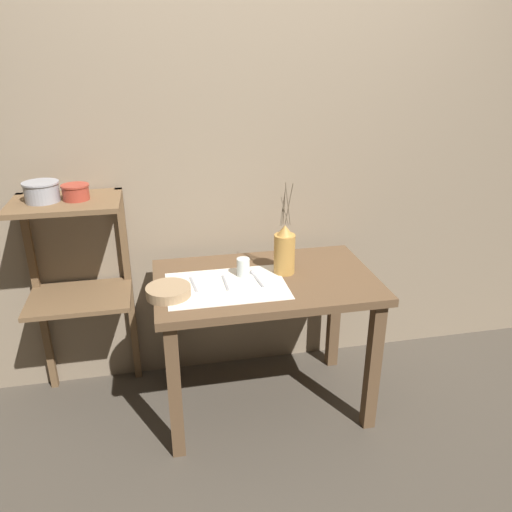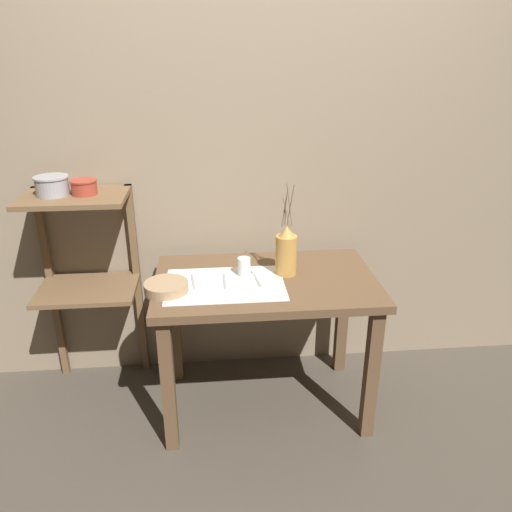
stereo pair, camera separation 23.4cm
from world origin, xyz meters
name	(u,v)px [view 1 (the left image)]	position (x,y,z in m)	size (l,w,h in m)	color
ground_plane	(264,402)	(0.00, 0.00, 0.00)	(12.00, 12.00, 0.00)	#473F35
stone_wall_back	(248,165)	(0.00, 0.44, 1.20)	(7.00, 0.06, 2.40)	gray
wooden_table	(265,300)	(0.00, 0.00, 0.63)	(1.07, 0.67, 0.74)	brown
wooden_shelf_unit	(76,264)	(-0.90, 0.25, 0.79)	(0.50, 0.36, 1.12)	brown
linen_cloth	(227,286)	(-0.20, -0.05, 0.74)	(0.56, 0.38, 0.00)	silver
pitcher_with_flowers	(284,251)	(0.10, 0.05, 0.86)	(0.10, 0.10, 0.46)	#B7843D
wooden_bowl	(168,291)	(-0.47, -0.10, 0.77)	(0.20, 0.20, 0.05)	#9E7F5B
glass_tumbler_near	(243,267)	(-0.10, 0.05, 0.79)	(0.06, 0.06, 0.09)	silver
fork_inner	(194,284)	(-0.35, -0.01, 0.75)	(0.03, 0.16, 0.00)	#939399
knife_center	(225,283)	(-0.20, -0.02, 0.75)	(0.01, 0.16, 0.00)	#939399
spoon_inner	(254,275)	(-0.05, 0.03, 0.75)	(0.04, 0.17, 0.02)	#939399
metal_pot_large	(42,191)	(-0.99, 0.21, 1.17)	(0.16, 0.16, 0.09)	#939399
metal_pot_small	(76,191)	(-0.85, 0.21, 1.16)	(0.13, 0.13, 0.07)	#9E3828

